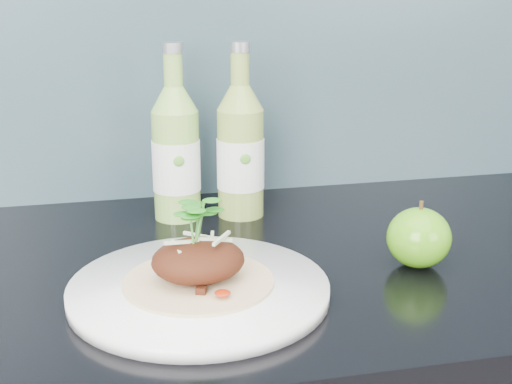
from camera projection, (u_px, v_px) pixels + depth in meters
dinner_plate at (199, 290)px, 0.81m from camera, size 0.39×0.39×0.02m
pork_taco at (198, 259)px, 0.79m from camera, size 0.17×0.17×0.10m
green_apple at (419, 238)px, 0.88m from camera, size 0.09×0.09×0.09m
cider_bottle_left at (176, 154)px, 1.04m from camera, size 0.08×0.08×0.26m
cider_bottle_right at (240, 152)px, 1.05m from camera, size 0.08×0.08×0.26m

